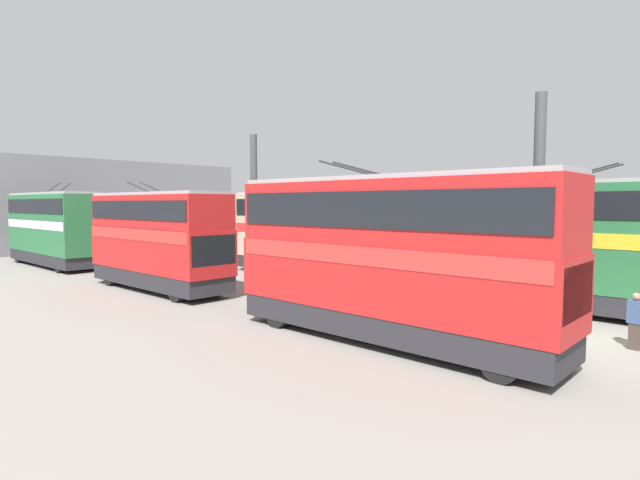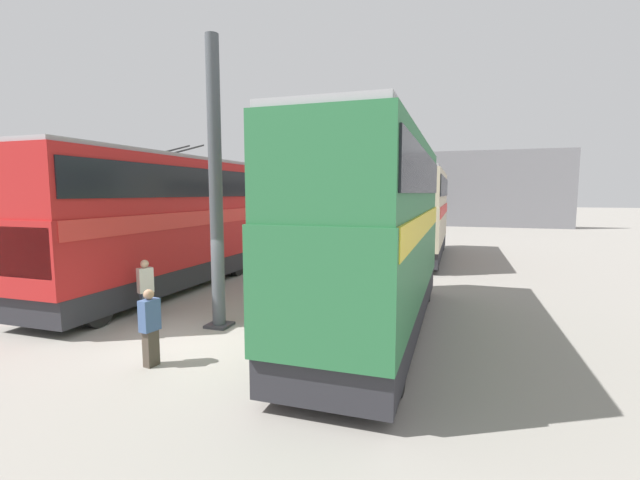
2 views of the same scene
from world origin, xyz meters
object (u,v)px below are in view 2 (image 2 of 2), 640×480
at_px(bus_left_far, 422,208).
at_px(person_aisle_foreground, 150,326).
at_px(bus_right_mid, 295,207).
at_px(bus_left_near, 377,223).
at_px(bus_right_near, 159,215).
at_px(person_by_right_row, 146,288).
at_px(oil_drum, 292,262).
at_px(bus_right_far, 347,202).

bearing_deg(bus_left_far, person_aisle_foreground, 166.60).
bearing_deg(bus_right_mid, bus_left_far, -103.19).
xyz_separation_m(bus_left_near, bus_right_mid, (15.90, 8.61, -0.18)).
relative_size(bus_right_near, person_aisle_foreground, 6.44).
xyz_separation_m(bus_right_near, person_by_right_row, (-3.13, -1.93, -1.97)).
height_order(person_by_right_row, oil_drum, person_by_right_row).
height_order(bus_right_far, person_aisle_foreground, bus_right_far).
xyz_separation_m(bus_right_near, bus_right_mid, (13.92, 0.00, -0.15)).
bearing_deg(bus_right_near, oil_drum, -27.46).
bearing_deg(bus_left_far, bus_left_near, 180.00).
height_order(bus_left_near, person_aisle_foreground, bus_left_near).
distance_m(bus_left_near, bus_right_mid, 18.08).
bearing_deg(bus_right_mid, oil_drum, -159.59).
distance_m(bus_left_near, person_aisle_foreground, 6.12).
relative_size(person_by_right_row, person_aisle_foreground, 1.07).
distance_m(bus_left_near, bus_right_far, 31.25).
relative_size(person_aisle_foreground, oil_drum, 1.91).
bearing_deg(bus_right_near, person_by_right_row, -148.32).
relative_size(bus_left_near, bus_right_mid, 1.08).
height_order(bus_left_near, bus_right_near, bus_left_near).
relative_size(bus_right_near, bus_right_far, 1.01).
xyz_separation_m(person_aisle_foreground, oil_drum, (11.69, 1.35, -0.46)).
xyz_separation_m(bus_right_mid, person_by_right_row, (-17.05, -1.93, -1.82)).
xyz_separation_m(person_by_right_row, person_aisle_foreground, (-2.75, -2.44, -0.07)).
distance_m(bus_left_near, bus_left_far, 13.88).
relative_size(bus_right_far, oil_drum, 12.15).
bearing_deg(oil_drum, bus_right_far, 7.72).
bearing_deg(bus_left_near, bus_right_near, 77.05).
relative_size(bus_right_near, oil_drum, 12.30).
bearing_deg(bus_left_far, person_by_right_row, 156.06).
bearing_deg(bus_left_near, person_aisle_foreground, 132.66).
bearing_deg(bus_left_near, bus_right_far, 15.98).
bearing_deg(bus_left_far, bus_right_far, 28.03).
height_order(bus_left_far, person_by_right_row, bus_left_far).
xyz_separation_m(bus_right_mid, person_aisle_foreground, (-19.80, -4.37, -1.89)).
height_order(bus_right_mid, bus_right_far, bus_right_far).
xyz_separation_m(bus_right_far, oil_drum, (-22.26, -3.02, -2.45)).
bearing_deg(bus_right_mid, bus_right_near, 180.00).
bearing_deg(oil_drum, bus_left_far, -42.52).
distance_m(bus_right_far, person_aisle_foreground, 34.29).
bearing_deg(person_by_right_row, bus_left_near, -142.88).
bearing_deg(person_aisle_foreground, bus_right_far, -73.34).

